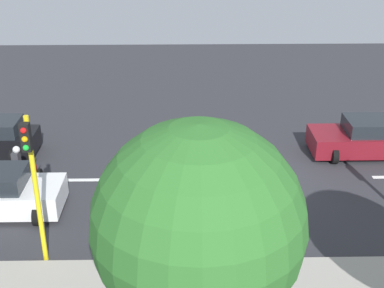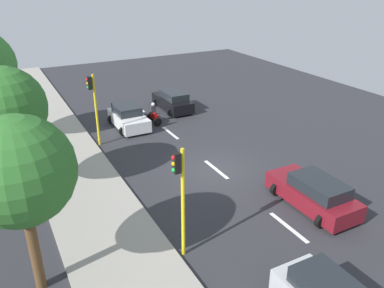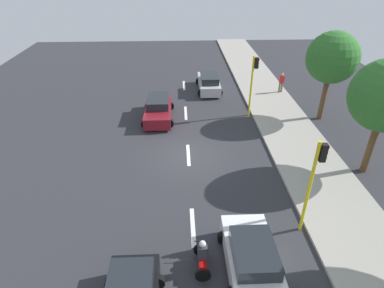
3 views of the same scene
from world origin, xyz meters
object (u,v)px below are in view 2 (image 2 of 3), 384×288
at_px(motorcycle, 154,115).
at_px(street_tree_north, 5,108).
at_px(car_maroon, 313,193).
at_px(traffic_light_midblock, 94,100).
at_px(street_tree_south, 19,172).
at_px(traffic_light_corner, 180,189).
at_px(car_black, 173,101).
at_px(car_white, 128,117).

distance_m(motorcycle, street_tree_north, 11.97).
height_order(car_maroon, traffic_light_midblock, traffic_light_midblock).
xyz_separation_m(motorcycle, street_tree_south, (9.64, 12.84, 3.87)).
bearing_deg(motorcycle, traffic_light_midblock, 22.13).
bearing_deg(car_maroon, traffic_light_corner, 1.62).
bearing_deg(street_tree_south, car_black, -129.09).
distance_m(car_black, traffic_light_midblock, 8.40).
xyz_separation_m(car_black, car_maroon, (0.19, 15.51, 0.00)).
xyz_separation_m(car_white, motorcycle, (-1.85, 0.16, -0.07)).
distance_m(car_white, street_tree_north, 10.62).
relative_size(motorcycle, traffic_light_midblock, 0.34).
bearing_deg(car_maroon, car_white, -73.04).
distance_m(motorcycle, traffic_light_corner, 14.56).
bearing_deg(street_tree_south, traffic_light_midblock, -114.71).
relative_size(motorcycle, street_tree_north, 0.24).
bearing_deg(car_white, car_maroon, 106.96).
height_order(motorcycle, traffic_light_midblock, traffic_light_midblock).
relative_size(car_white, traffic_light_corner, 0.87).
height_order(car_black, traffic_light_midblock, traffic_light_midblock).
height_order(car_white, traffic_light_corner, traffic_light_corner).
bearing_deg(car_white, street_tree_north, 39.27).
height_order(car_maroon, motorcycle, motorcycle).
bearing_deg(car_white, traffic_light_corner, 78.75).
bearing_deg(traffic_light_midblock, car_white, -143.56).
bearing_deg(traffic_light_midblock, street_tree_south, 65.29).
bearing_deg(street_tree_north, traffic_light_corner, 123.40).
height_order(motorcycle, street_tree_south, street_tree_south).
xyz_separation_m(car_black, street_tree_north, (12.01, 8.21, 3.78)).
bearing_deg(street_tree_south, street_tree_north, -90.89).
relative_size(car_maroon, street_tree_south, 0.72).
xyz_separation_m(car_maroon, street_tree_north, (11.83, -7.30, 3.78)).
bearing_deg(car_white, traffic_light_midblock, 36.44).
relative_size(car_maroon, street_tree_north, 0.71).
xyz_separation_m(motorcycle, street_tree_north, (9.54, 6.13, 3.85)).
relative_size(car_white, traffic_light_midblock, 0.87).
distance_m(car_white, traffic_light_corner, 14.22).
height_order(car_maroon, car_white, same).
xyz_separation_m(car_white, traffic_light_corner, (2.74, 13.78, 2.22)).
distance_m(car_black, car_white, 4.74).
height_order(car_black, car_maroon, same).
bearing_deg(street_tree_north, traffic_light_midblock, -139.26).
height_order(car_white, traffic_light_midblock, traffic_light_midblock).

